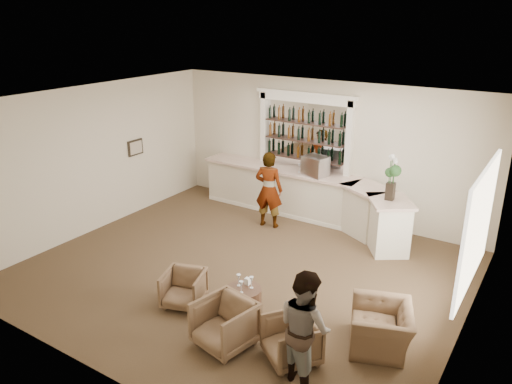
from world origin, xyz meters
TOP-DOWN VIEW (x-y plane):
  - ground at (0.00, 0.00)m, footprint 8.00×8.00m
  - room_shell at (0.16, 0.71)m, footprint 8.04×7.02m
  - bar_counter at (-0.16, 3.00)m, footprint 5.72×1.80m
  - back_bar_alcove at (-0.50, 3.41)m, footprint 2.64×0.25m
  - cocktail_table at (0.85, -1.23)m, footprint 0.59×0.59m
  - sommelier at (-0.72, 2.14)m, footprint 0.73×0.55m
  - guest at (2.40, -2.07)m, footprint 1.01×0.94m
  - armchair_left at (-0.19, -1.53)m, footprint 0.85×0.86m
  - armchair_center at (1.06, -2.05)m, footprint 0.94×0.96m
  - armchair_right at (2.06, -1.81)m, footprint 1.01×1.01m
  - armchair_far at (3.04, -0.80)m, footprint 1.18×1.26m
  - espresso_machine at (0.02, 3.00)m, footprint 0.61×0.55m
  - flower_vase at (2.02, 2.39)m, footprint 0.26×0.26m
  - wine_glass_bar_left at (-0.28, 2.94)m, footprint 0.07×0.07m
  - wine_glass_bar_right at (-0.42, 3.03)m, footprint 0.07×0.07m
  - wine_glass_tbl_a at (0.73, -1.20)m, footprint 0.07×0.07m
  - wine_glass_tbl_b at (0.95, -1.15)m, footprint 0.07×0.07m
  - wine_glass_tbl_c at (0.89, -1.36)m, footprint 0.07×0.07m
  - napkin_holder at (0.83, -1.09)m, footprint 0.08×0.08m

SIDE VIEW (x-z plane):
  - ground at x=0.00m, z-range 0.00..0.00m
  - cocktail_table at x=0.85m, z-range 0.00..0.50m
  - armchair_left at x=-0.19m, z-range 0.00..0.62m
  - armchair_far at x=3.04m, z-range 0.00..0.66m
  - armchair_right at x=2.06m, z-range 0.00..0.66m
  - armchair_center at x=1.06m, z-range 0.00..0.74m
  - napkin_holder at x=0.83m, z-range 0.50..0.62m
  - bar_counter at x=-0.16m, z-range 0.00..1.14m
  - wine_glass_tbl_a at x=0.73m, z-range 0.50..0.71m
  - wine_glass_tbl_b at x=0.95m, z-range 0.50..0.71m
  - wine_glass_tbl_c at x=0.89m, z-range 0.50..0.71m
  - guest at x=2.40m, z-range 0.00..1.67m
  - sommelier at x=-0.72m, z-range 0.00..1.80m
  - wine_glass_bar_left at x=-0.28m, z-range 1.14..1.35m
  - wine_glass_bar_right at x=-0.42m, z-range 1.14..1.35m
  - espresso_machine at x=0.02m, z-range 1.14..1.61m
  - flower_vase at x=2.02m, z-range 1.20..2.17m
  - back_bar_alcove at x=-0.50m, z-range 0.53..3.53m
  - room_shell at x=0.16m, z-range 0.68..4.00m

